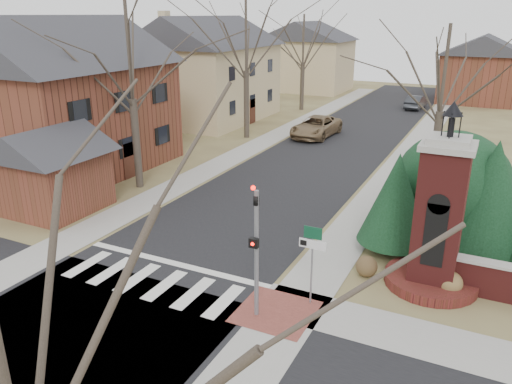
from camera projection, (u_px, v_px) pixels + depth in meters
The scene contains 27 objects.
ground at pixel (137, 292), 17.15m from camera, with size 120.00×120.00×0.00m, color brown.
main_street at pixel (333, 147), 35.75m from camera, with size 8.00×70.00×0.01m, color black.
cross_street at pixel (71, 340), 14.61m from camera, with size 120.00×8.00×0.01m, color black.
crosswalk_zone at pixel (151, 281), 17.82m from camera, with size 8.00×2.20×0.02m, color silver.
stop_bar at pixel (175, 264), 19.09m from camera, with size 8.00×0.35×0.02m, color silver.
sidewalk_right_main at pixel (408, 156), 33.60m from camera, with size 2.00×60.00×0.02m, color gray.
sidewalk_left at pixel (268, 140), 37.90m from camera, with size 2.00×60.00×0.02m, color gray.
curb_apron at pixel (276, 312), 16.00m from camera, with size 2.40×2.40×0.02m, color brown.
traffic_signal_pole at pixel (256, 241), 14.98m from camera, with size 0.28×0.41×4.50m.
sign_post at pixel (312, 250), 15.86m from camera, with size 0.90×0.07×2.75m.
brick_gate_monument at pixel (437, 228), 16.92m from camera, with size 3.20×3.20×6.47m.
house_brick_left at pixel (63, 92), 29.41m from camera, with size 9.80×11.80×9.42m.
house_stucco_left at pixel (207, 67), 44.02m from camera, with size 9.80×12.80×9.28m.
garage_left at pixel (51, 165), 23.72m from camera, with size 4.80×4.80×4.29m.
house_distant_left at pixel (306, 55), 61.27m from camera, with size 10.80×8.80×8.53m.
house_distant_right at pixel (482, 67), 53.19m from camera, with size 8.80×8.80×7.30m.
evergreen_near at pixel (396, 198), 19.31m from camera, with size 2.80×2.80×4.10m.
evergreen_mid at pixel (492, 194), 18.86m from camera, with size 3.40×3.40×4.70m.
evergreen_mass at pixel (452, 184), 20.65m from camera, with size 4.80×4.80×4.80m, color black.
bare_tree_0 at pixel (128, 42), 25.06m from camera, with size 8.05×8.05×11.15m.
bare_tree_1 at pixel (246, 28), 35.94m from camera, with size 8.40×8.40×11.64m.
bare_tree_2 at pixel (304, 36), 47.48m from camera, with size 7.35×7.35×10.19m.
bare_tree_3 at pixel (446, 63), 25.32m from camera, with size 7.00×7.00×9.70m.
pickup_truck at pixel (316, 127), 38.65m from camera, with size 2.57×5.57×1.55m, color olive.
distant_car at pixel (416, 102), 49.99m from camera, with size 1.42×4.09×1.35m, color #2F3136.
dry_shrub_left at pixel (367, 266), 18.09m from camera, with size 0.79×0.79×0.79m, color brown.
dry_shrub_right at pixel (450, 283), 16.90m from camera, with size 0.84×0.84×0.84m, color brown.
Camera 1 is at (10.28, -11.65, 9.04)m, focal length 35.00 mm.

